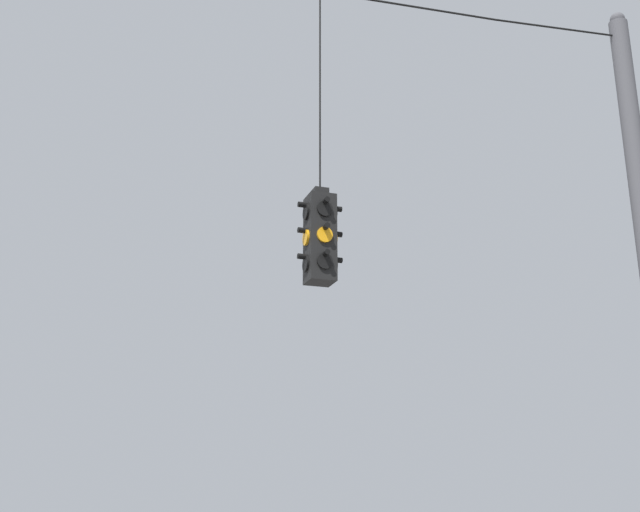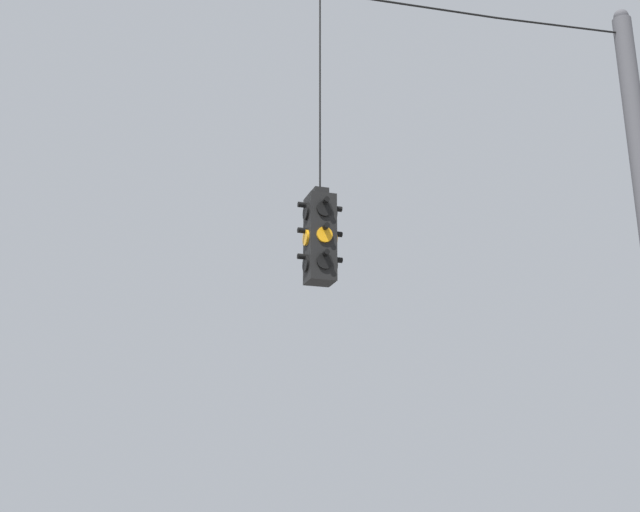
# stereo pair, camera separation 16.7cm
# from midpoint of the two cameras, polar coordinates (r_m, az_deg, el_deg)

# --- Properties ---
(traffic_light_over_intersection) EXTENTS (0.58, 0.58, 4.20)m
(traffic_light_over_intersection) POSITION_cam_midpoint_polar(r_m,az_deg,el_deg) (10.03, -0.48, 1.43)
(traffic_light_over_intersection) COLOR black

